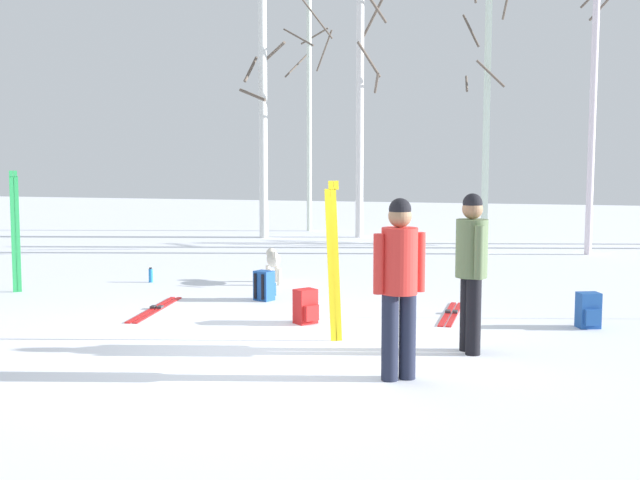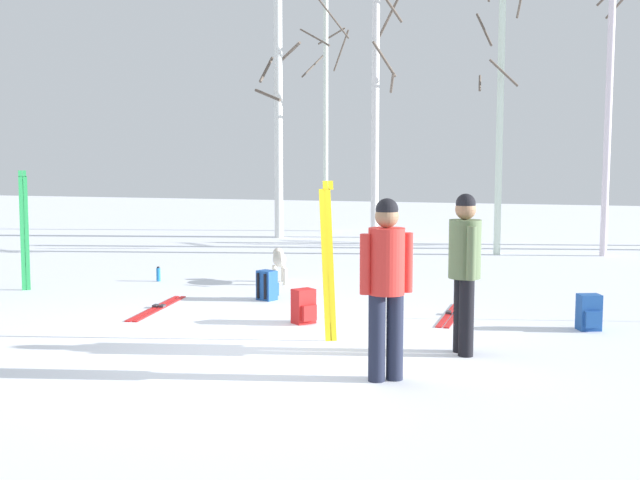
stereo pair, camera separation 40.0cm
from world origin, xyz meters
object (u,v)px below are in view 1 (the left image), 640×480
object	(u,v)px
birch_tree_1	(309,91)
birch_tree_2	(361,102)
water_bottle_0	(151,275)
backpack_1	(306,307)
ski_pair_planted_2	(15,232)
ski_pair_lying_1	(451,314)
backpack_2	(589,311)
dog	(273,260)
birch_tree_0	(263,118)
backpack_0	(264,286)
ski_pair_planted_1	(333,262)
birch_tree_4	(595,63)
person_1	(471,262)
birch_tree_3	(486,111)
person_2	(399,277)
ski_pair_lying_0	(156,309)

from	to	relation	value
birch_tree_1	birch_tree_2	xyz separation A→B (m)	(1.85, -1.45, -0.46)
water_bottle_0	backpack_1	bearing A→B (deg)	-35.48
ski_pair_planted_2	ski_pair_lying_1	distance (m)	6.82
ski_pair_lying_1	backpack_2	size ratio (longest dim) A/B	3.75
dog	birch_tree_0	xyz separation A→B (m)	(-2.76, 7.24, 2.79)
backpack_0	birch_tree_1	size ratio (longest dim) A/B	0.06
ski_pair_planted_1	birch_tree_0	size ratio (longest dim) A/B	0.30
backpack_0	birch_tree_4	world-z (taller)	birch_tree_4
person_1	birch_tree_4	distance (m)	10.23
backpack_2	ski_pair_planted_2	bearing A→B (deg)	177.62
backpack_2	birch_tree_3	size ratio (longest dim) A/B	0.07
person_2	birch_tree_4	bearing A→B (deg)	77.56
ski_pair_planted_1	ski_pair_lying_0	distance (m)	3.20
ski_pair_lying_1	birch_tree_1	size ratio (longest dim) A/B	0.21
ski_pair_planted_2	water_bottle_0	distance (m)	2.28
water_bottle_0	birch_tree_4	world-z (taller)	birch_tree_4
ski_pair_planted_2	birch_tree_2	size ratio (longest dim) A/B	0.28
ski_pair_planted_1	ski_pair_lying_1	xyz separation A→B (m)	(1.14, 1.91, -0.90)
birch_tree_0	backpack_1	bearing A→B (deg)	-67.52
backpack_1	backpack_2	distance (m)	3.51
person_1	birch_tree_0	xyz separation A→B (m)	(-6.35, 11.15, 2.19)
ski_pair_lying_1	backpack_0	bearing A→B (deg)	173.30
ski_pair_planted_2	birch_tree_0	world-z (taller)	birch_tree_0
ski_pair_planted_1	ski_pair_lying_0	bearing A→B (deg)	158.08
water_bottle_0	birch_tree_4	xyz separation A→B (m)	(7.43, 6.11, 4.03)
ski_pair_planted_1	birch_tree_1	distance (m)	14.27
ski_pair_planted_1	ski_pair_lying_0	xyz separation A→B (m)	(-2.84, 1.14, -0.90)
person_2	dog	world-z (taller)	person_2
backpack_1	ski_pair_lying_1	bearing A→B (deg)	32.20
birch_tree_0	birch_tree_3	size ratio (longest dim) A/B	1.03
ski_pair_planted_2	birch_tree_1	size ratio (longest dim) A/B	0.24
birch_tree_1	birch_tree_4	world-z (taller)	birch_tree_4
backpack_1	birch_tree_1	xyz separation A→B (m)	(-3.60, 12.45, 3.85)
person_1	person_2	xyz separation A→B (m)	(-0.57, -1.22, 0.00)
backpack_2	birch_tree_2	distance (m)	12.03
birch_tree_0	birch_tree_2	world-z (taller)	birch_tree_2
person_1	dog	world-z (taller)	person_1
person_2	dog	distance (m)	5.99
backpack_1	birch_tree_3	xyz separation A→B (m)	(1.69, 8.10, 2.93)
backpack_1	birch_tree_4	distance (m)	10.25
person_2	ski_pair_planted_1	xyz separation A→B (m)	(-0.98, 1.34, -0.07)
ski_pair_lying_1	water_bottle_0	distance (m)	5.40
birch_tree_4	birch_tree_0	bearing A→B (deg)	168.94
water_bottle_0	birch_tree_0	distance (m)	8.32
backpack_1	backpack_0	bearing A→B (deg)	126.91
ski_pair_lying_1	birch_tree_3	world-z (taller)	birch_tree_3
backpack_1	birch_tree_3	bearing A→B (deg)	78.23
person_2	birch_tree_4	xyz separation A→B (m)	(2.38, 10.78, 3.17)
dog	ski_pair_lying_1	size ratio (longest dim) A/B	0.50
birch_tree_0	birch_tree_4	size ratio (longest dim) A/B	0.78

